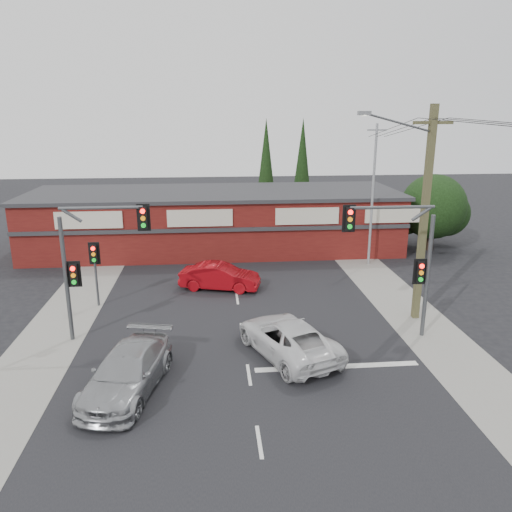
{
  "coord_description": "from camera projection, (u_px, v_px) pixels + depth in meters",
  "views": [
    {
      "loc": [
        -1.28,
        -18.76,
        9.6
      ],
      "look_at": [
        0.71,
        3.0,
        3.33
      ],
      "focal_mm": 35.0,
      "sensor_mm": 36.0,
      "label": 1
    }
  ],
  "objects": [
    {
      "name": "utility_pole",
      "position": [
        422.0,
        208.0,
        22.82
      ],
      "size": [
        4.38,
        0.59,
        10.0
      ],
      "color": "brown",
      "rests_on": "ground"
    },
    {
      "name": "steel_pole",
      "position": [
        373.0,
        193.0,
        31.69
      ],
      "size": [
        1.2,
        0.16,
        9.0
      ],
      "color": "gray",
      "rests_on": "ground"
    },
    {
      "name": "traffic_mast_left",
      "position": [
        90.0,
        253.0,
        20.99
      ],
      "size": [
        3.77,
        0.27,
        5.97
      ],
      "color": "#47494C",
      "rests_on": "ground"
    },
    {
      "name": "conifer_near",
      "position": [
        266.0,
        163.0,
        42.48
      ],
      "size": [
        1.8,
        1.8,
        9.25
      ],
      "color": "#2D2116",
      "rests_on": "ground"
    },
    {
      "name": "verge_left",
      "position": [
        68.0,
        314.0,
        24.75
      ],
      "size": [
        3.0,
        70.0,
        0.02
      ],
      "primitive_type": "cube",
      "color": "gray",
      "rests_on": "ground"
    },
    {
      "name": "silver_suv",
      "position": [
        127.0,
        372.0,
        17.7
      ],
      "size": [
        3.28,
        5.62,
        1.53
      ],
      "primitive_type": "imported",
      "rotation": [
        0.0,
        0.0,
        -0.23
      ],
      "color": "#9C9EA1",
      "rests_on": "ground"
    },
    {
      "name": "shop_building",
      "position": [
        215.0,
        220.0,
        36.3
      ],
      "size": [
        27.3,
        8.4,
        4.22
      ],
      "color": "#521210",
      "rests_on": "ground"
    },
    {
      "name": "power_lines",
      "position": [
        503.0,
        131.0,
        16.6
      ],
      "size": [
        2.01,
        29.0,
        1.22
      ],
      "color": "black",
      "rests_on": "ground"
    },
    {
      "name": "road_strip",
      "position": [
        239.0,
        308.0,
        25.5
      ],
      "size": [
        14.0,
        70.0,
        0.01
      ],
      "primitive_type": "cube",
      "color": "black",
      "rests_on": "ground"
    },
    {
      "name": "white_suv",
      "position": [
        288.0,
        338.0,
        20.4
      ],
      "size": [
        4.32,
        5.94,
        1.5
      ],
      "primitive_type": "imported",
      "rotation": [
        0.0,
        0.0,
        3.52
      ],
      "color": "silver",
      "rests_on": "ground"
    },
    {
      "name": "ground",
      "position": [
        246.0,
        353.0,
        20.72
      ],
      "size": [
        120.0,
        120.0,
        0.0
      ],
      "primitive_type": "plane",
      "color": "black",
      "rests_on": "ground"
    },
    {
      "name": "lane_dashes",
      "position": [
        235.0,
        286.0,
        28.67
      ],
      "size": [
        0.12,
        54.22,
        0.01
      ],
      "color": "silver",
      "rests_on": "ground"
    },
    {
      "name": "verge_right",
      "position": [
        400.0,
        302.0,
        26.25
      ],
      "size": [
        3.0,
        70.0,
        0.02
      ],
      "primitive_type": "cube",
      "color": "gray",
      "rests_on": "ground"
    },
    {
      "name": "tree_cluster",
      "position": [
        433.0,
        210.0,
        35.99
      ],
      "size": [
        5.9,
        5.1,
        5.5
      ],
      "color": "#2D2116",
      "rests_on": "ground"
    },
    {
      "name": "stop_line",
      "position": [
        337.0,
        367.0,
        19.58
      ],
      "size": [
        6.5,
        0.35,
        0.01
      ],
      "primitive_type": "cube",
      "color": "silver",
      "rests_on": "ground"
    },
    {
      "name": "red_sedan",
      "position": [
        220.0,
        277.0,
        28.1
      ],
      "size": [
        4.7,
        2.64,
        1.47
      ],
      "primitive_type": "imported",
      "rotation": [
        0.0,
        0.0,
        1.31
      ],
      "color": "maroon",
      "rests_on": "ground"
    },
    {
      "name": "conifer_far",
      "position": [
        302.0,
        161.0,
        44.71
      ],
      "size": [
        1.8,
        1.8,
        9.25
      ],
      "color": "#2D2116",
      "rests_on": "ground"
    },
    {
      "name": "pedestal_signal",
      "position": [
        95.0,
        261.0,
        25.17
      ],
      "size": [
        0.55,
        0.27,
        3.38
      ],
      "color": "#47494C",
      "rests_on": "ground"
    },
    {
      "name": "traffic_mast_right",
      "position": [
        404.0,
        251.0,
        21.19
      ],
      "size": [
        3.96,
        0.27,
        5.97
      ],
      "color": "#47494C",
      "rests_on": "ground"
    }
  ]
}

